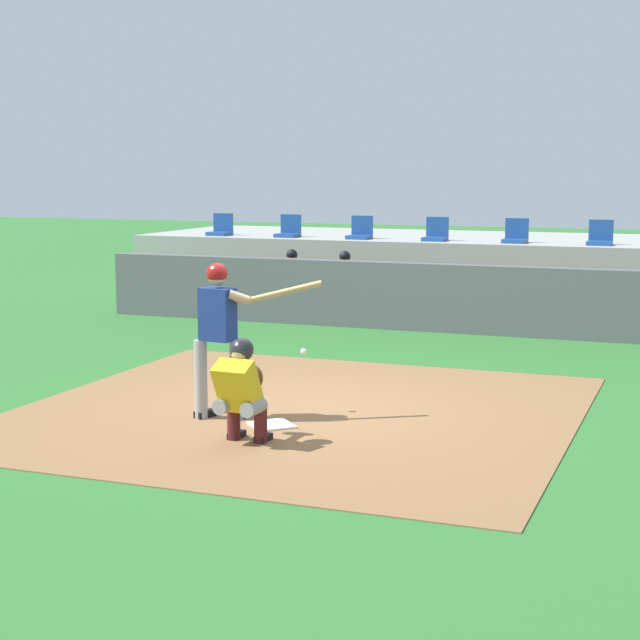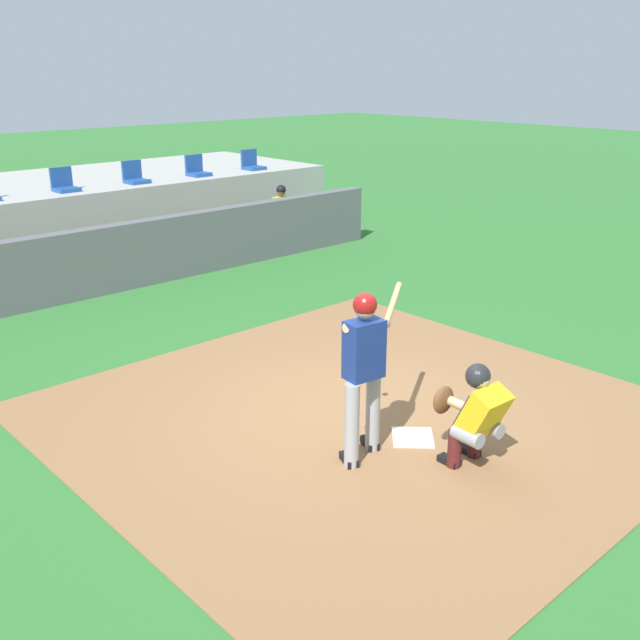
{
  "view_description": "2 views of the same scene",
  "coord_description": "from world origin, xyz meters",
  "px_view_note": "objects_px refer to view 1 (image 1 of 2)",
  "views": [
    {
      "loc": [
        4.5,
        -10.99,
        2.84
      ],
      "look_at": [
        0.0,
        0.7,
        1.0
      ],
      "focal_mm": 57.63,
      "sensor_mm": 36.0,
      "label": 1
    },
    {
      "loc": [
        -5.58,
        -5.36,
        3.89
      ],
      "look_at": [
        0.0,
        0.7,
        1.0
      ],
      "focal_mm": 41.09,
      "sensor_mm": 36.0,
      "label": 2
    }
  ],
  "objects_px": {
    "home_plate": "(272,425)",
    "catcher_crouched": "(242,387)",
    "dugout_player_0": "(289,282)",
    "stadium_seat_3": "(436,234)",
    "batter_at_plate": "(221,330)",
    "stadium_seat_0": "(221,229)",
    "dugout_player_1": "(343,284)",
    "stadium_seat_1": "(289,231)",
    "stadium_seat_4": "(516,236)",
    "stadium_seat_5": "(600,238)",
    "stadium_seat_2": "(360,232)"
  },
  "relations": [
    {
      "from": "batter_at_plate",
      "to": "dugout_player_1",
      "type": "height_order",
      "value": "batter_at_plate"
    },
    {
      "from": "catcher_crouched",
      "to": "dugout_player_0",
      "type": "distance_m",
      "value": 9.47
    },
    {
      "from": "catcher_crouched",
      "to": "stadium_seat_5",
      "type": "relative_size",
      "value": 3.91
    },
    {
      "from": "catcher_crouched",
      "to": "stadium_seat_3",
      "type": "xyz_separation_m",
      "value": [
        -0.82,
        10.94,
        0.93
      ]
    },
    {
      "from": "batter_at_plate",
      "to": "catcher_crouched",
      "type": "height_order",
      "value": "batter_at_plate"
    },
    {
      "from": "home_plate",
      "to": "catcher_crouched",
      "type": "bearing_deg",
      "value": -89.7
    },
    {
      "from": "catcher_crouched",
      "to": "stadium_seat_4",
      "type": "xyz_separation_m",
      "value": [
        0.81,
        10.94,
        0.93
      ]
    },
    {
      "from": "dugout_player_1",
      "to": "catcher_crouched",
      "type": "bearing_deg",
      "value": -76.73
    },
    {
      "from": "batter_at_plate",
      "to": "dugout_player_0",
      "type": "bearing_deg",
      "value": 107.45
    },
    {
      "from": "dugout_player_1",
      "to": "stadium_seat_5",
      "type": "relative_size",
      "value": 2.71
    },
    {
      "from": "batter_at_plate",
      "to": "stadium_seat_1",
      "type": "bearing_deg",
      "value": 108.61
    },
    {
      "from": "dugout_player_1",
      "to": "stadium_seat_2",
      "type": "height_order",
      "value": "stadium_seat_2"
    },
    {
      "from": "batter_at_plate",
      "to": "stadium_seat_2",
      "type": "distance_m",
      "value": 10.24
    },
    {
      "from": "home_plate",
      "to": "batter_at_plate",
      "type": "height_order",
      "value": "batter_at_plate"
    },
    {
      "from": "dugout_player_1",
      "to": "stadium_seat_5",
      "type": "distance_m",
      "value": 5.04
    },
    {
      "from": "catcher_crouched",
      "to": "stadium_seat_5",
      "type": "height_order",
      "value": "stadium_seat_5"
    },
    {
      "from": "catcher_crouched",
      "to": "stadium_seat_0",
      "type": "bearing_deg",
      "value": 117.48
    },
    {
      "from": "home_plate",
      "to": "stadium_seat_5",
      "type": "bearing_deg",
      "value": 76.53
    },
    {
      "from": "dugout_player_0",
      "to": "stadium_seat_5",
      "type": "height_order",
      "value": "stadium_seat_5"
    },
    {
      "from": "stadium_seat_3",
      "to": "home_plate",
      "type": "bearing_deg",
      "value": -85.44
    },
    {
      "from": "stadium_seat_1",
      "to": "stadium_seat_2",
      "type": "bearing_deg",
      "value": 0.0
    },
    {
      "from": "stadium_seat_4",
      "to": "stadium_seat_2",
      "type": "bearing_deg",
      "value": 180.0
    },
    {
      "from": "dugout_player_1",
      "to": "stadium_seat_1",
      "type": "bearing_deg",
      "value": 134.01
    },
    {
      "from": "dugout_player_0",
      "to": "dugout_player_1",
      "type": "distance_m",
      "value": 1.1
    },
    {
      "from": "dugout_player_0",
      "to": "dugout_player_1",
      "type": "bearing_deg",
      "value": 0.0
    },
    {
      "from": "batter_at_plate",
      "to": "dugout_player_1",
      "type": "distance_m",
      "value": 8.17
    },
    {
      "from": "stadium_seat_2",
      "to": "dugout_player_0",
      "type": "bearing_deg",
      "value": -110.48
    },
    {
      "from": "batter_at_plate",
      "to": "stadium_seat_4",
      "type": "xyz_separation_m",
      "value": [
        1.48,
        10.07,
        0.5
      ]
    },
    {
      "from": "catcher_crouched",
      "to": "stadium_seat_0",
      "type": "relative_size",
      "value": 3.91
    },
    {
      "from": "dugout_player_1",
      "to": "stadium_seat_4",
      "type": "xyz_separation_m",
      "value": [
        2.91,
        2.03,
        0.86
      ]
    },
    {
      "from": "catcher_crouched",
      "to": "stadium_seat_5",
      "type": "bearing_deg",
      "value": 77.46
    },
    {
      "from": "home_plate",
      "to": "batter_at_plate",
      "type": "distance_m",
      "value": 1.22
    },
    {
      "from": "catcher_crouched",
      "to": "dugout_player_0",
      "type": "relative_size",
      "value": 1.44
    },
    {
      "from": "stadium_seat_0",
      "to": "stadium_seat_2",
      "type": "relative_size",
      "value": 1.0
    },
    {
      "from": "dugout_player_0",
      "to": "stadium_seat_2",
      "type": "bearing_deg",
      "value": 69.52
    },
    {
      "from": "stadium_seat_3",
      "to": "batter_at_plate",
      "type": "bearing_deg",
      "value": -89.2
    },
    {
      "from": "dugout_player_1",
      "to": "dugout_player_0",
      "type": "bearing_deg",
      "value": 180.0
    },
    {
      "from": "stadium_seat_4",
      "to": "stadium_seat_5",
      "type": "bearing_deg",
      "value": 0.0
    },
    {
      "from": "catcher_crouched",
      "to": "stadium_seat_4",
      "type": "height_order",
      "value": "stadium_seat_4"
    },
    {
      "from": "home_plate",
      "to": "stadium_seat_0",
      "type": "bearing_deg",
      "value": 119.19
    },
    {
      "from": "dugout_player_1",
      "to": "stadium_seat_0",
      "type": "relative_size",
      "value": 2.71
    },
    {
      "from": "home_plate",
      "to": "stadium_seat_3",
      "type": "bearing_deg",
      "value": 94.56
    },
    {
      "from": "stadium_seat_2",
      "to": "stadium_seat_4",
      "type": "xyz_separation_m",
      "value": [
        3.25,
        0.0,
        0.0
      ]
    },
    {
      "from": "stadium_seat_1",
      "to": "stadium_seat_4",
      "type": "height_order",
      "value": "same"
    },
    {
      "from": "home_plate",
      "to": "stadium_seat_4",
      "type": "distance_m",
      "value": 10.32
    },
    {
      "from": "dugout_player_0",
      "to": "stadium_seat_1",
      "type": "distance_m",
      "value": 2.37
    },
    {
      "from": "stadium_seat_2",
      "to": "stadium_seat_3",
      "type": "distance_m",
      "value": 1.62
    },
    {
      "from": "dugout_player_0",
      "to": "stadium_seat_3",
      "type": "relative_size",
      "value": 2.71
    },
    {
      "from": "catcher_crouched",
      "to": "stadium_seat_1",
      "type": "bearing_deg",
      "value": 110.39
    },
    {
      "from": "dugout_player_0",
      "to": "dugout_player_1",
      "type": "xyz_separation_m",
      "value": [
        1.1,
        0.0,
        0.0
      ]
    }
  ]
}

